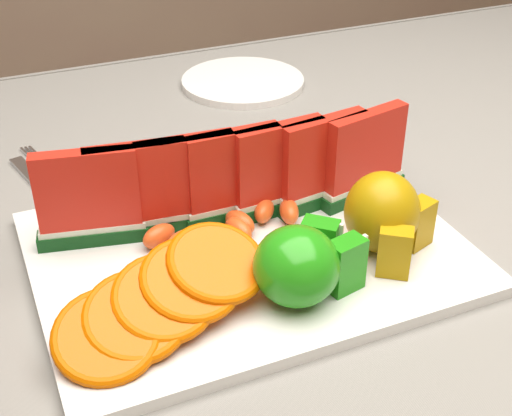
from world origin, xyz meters
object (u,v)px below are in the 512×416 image
platter (248,252)px  side_plate (243,82)px  apple_cluster (303,264)px  fork (42,185)px  pear_cluster (385,215)px

platter → side_plate: (0.16, 0.40, -0.00)m
platter → side_plate: bearing=68.2°
apple_cluster → fork: apple_cluster is taller
apple_cluster → pear_cluster: 0.10m
fork → apple_cluster: bearing=-59.5°
apple_cluster → pear_cluster: (0.10, 0.03, 0.01)m
platter → apple_cluster: apple_cluster is taller
pear_cluster → fork: bearing=135.9°
apple_cluster → fork: (-0.18, 0.30, -0.04)m
pear_cluster → fork: 0.39m
side_plate → fork: bearing=-150.1°
side_plate → platter: bearing=-111.8°
platter → fork: (-0.16, 0.21, -0.00)m
platter → apple_cluster: size_ratio=3.61×
side_plate → fork: size_ratio=1.13×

